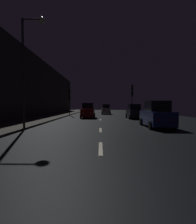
% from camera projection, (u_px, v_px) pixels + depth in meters
% --- Properties ---
extents(ground, '(27.69, 84.00, 0.02)m').
position_uv_depth(ground, '(100.00, 116.00, 28.62)').
color(ground, black).
extents(sidewalk_left, '(4.40, 84.00, 0.15)m').
position_uv_depth(sidewalk_left, '(55.00, 116.00, 28.72)').
color(sidewalk_left, '#38332B').
rests_on(sidewalk_left, ground).
extents(building_facade_left, '(0.80, 63.00, 9.55)m').
position_uv_depth(building_facade_left, '(30.00, 85.00, 25.08)').
color(building_facade_left, '#2D2B28').
rests_on(building_facade_left, ground).
extents(lane_centerline, '(0.16, 16.62, 0.01)m').
position_uv_depth(lane_centerline, '(100.00, 128.00, 13.69)').
color(lane_centerline, beige).
rests_on(lane_centerline, ground).
extents(traffic_light_far_right, '(0.31, 0.46, 5.22)m').
position_uv_depth(traffic_light_far_right, '(132.00, 93.00, 29.19)').
color(traffic_light_far_right, '#38383A').
rests_on(traffic_light_far_right, ground).
extents(traffic_light_far_left, '(0.36, 0.48, 4.65)m').
position_uv_depth(traffic_light_far_left, '(69.00, 96.00, 29.71)').
color(traffic_light_far_left, '#38383A').
rests_on(traffic_light_far_left, ground).
extents(streetlamp_overhead, '(1.70, 0.44, 8.01)m').
position_uv_depth(streetlamp_overhead, '(29.00, 57.00, 12.32)').
color(streetlamp_overhead, '#2D2D30').
rests_on(streetlamp_overhead, ground).
extents(car_approaching_headlights, '(1.95, 4.23, 2.13)m').
position_uv_depth(car_approaching_headlights, '(88.00, 111.00, 24.78)').
color(car_approaching_headlights, maroon).
rests_on(car_approaching_headlights, ground).
extents(car_distant_taillights, '(1.86, 4.02, 2.02)m').
position_uv_depth(car_distant_taillights, '(106.00, 110.00, 35.23)').
color(car_distant_taillights, silver).
rests_on(car_distant_taillights, ground).
extents(car_parked_right_near, '(1.95, 4.23, 2.13)m').
position_uv_depth(car_parked_right_near, '(156.00, 115.00, 14.00)').
color(car_parked_right_near, '#141E51').
rests_on(car_parked_right_near, ground).
extents(car_parked_right_far, '(1.80, 3.90, 1.96)m').
position_uv_depth(car_parked_right_far, '(134.00, 112.00, 23.41)').
color(car_parked_right_far, black).
rests_on(car_parked_right_far, ground).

